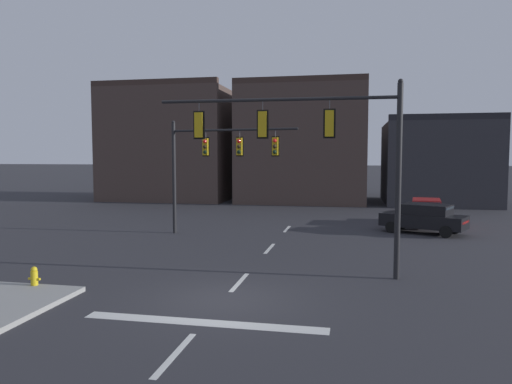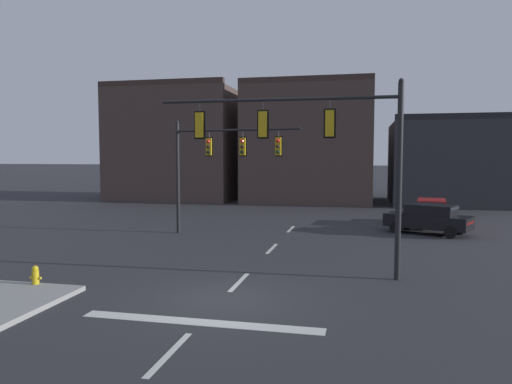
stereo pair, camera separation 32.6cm
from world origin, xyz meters
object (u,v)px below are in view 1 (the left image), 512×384
signal_mast_far_side (213,156)px  car_lot_nearside (424,218)px  signal_mast_near_side (317,141)px  car_lot_middle (426,211)px  fire_hydrant (34,280)px

signal_mast_far_side → car_lot_nearside: 11.99m
signal_mast_far_side → car_lot_nearside: signal_mast_far_side is taller
signal_mast_near_side → car_lot_middle: signal_mast_near_side is taller
car_lot_middle → fire_hydrant: 22.58m
signal_mast_near_side → fire_hydrant: 10.35m
signal_mast_near_side → signal_mast_far_side: 9.65m
signal_mast_far_side → car_lot_nearside: bearing=14.7°
signal_mast_far_side → signal_mast_near_side: bearing=-51.5°
car_lot_middle → fire_hydrant: size_ratio=6.15×
signal_mast_far_side → car_lot_nearside: (11.13, 2.92, -3.38)m
car_lot_nearside → signal_mast_near_side: bearing=-116.1°
signal_mast_far_side → car_lot_middle: 13.71m
car_lot_nearside → fire_hydrant: 19.69m
car_lot_middle → car_lot_nearside: bearing=-99.9°
signal_mast_far_side → car_lot_middle: bearing=28.1°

